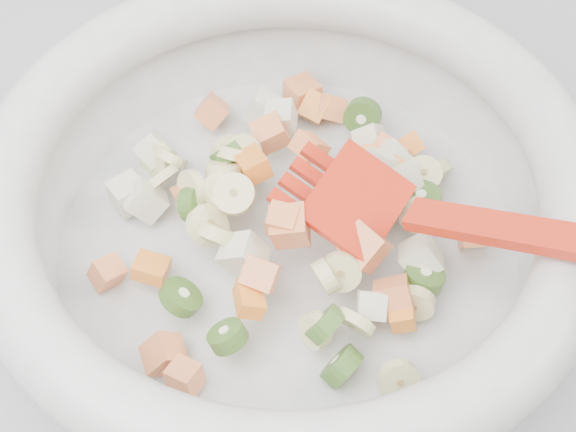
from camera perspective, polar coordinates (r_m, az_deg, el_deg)
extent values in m
cylinder|color=silver|center=(0.59, 0.00, -2.28)|extent=(0.31, 0.31, 0.02)
torus|color=silver|center=(0.53, 0.00, 2.24)|extent=(0.38, 0.38, 0.04)
cylinder|color=#D1C28B|center=(0.61, 9.50, 2.71)|extent=(0.03, 0.03, 0.03)
cylinder|color=#D1C28B|center=(0.52, 7.17, -10.46)|extent=(0.03, 0.02, 0.03)
cylinder|color=#D1C28B|center=(0.55, -3.50, 1.42)|extent=(0.03, 0.03, 0.02)
cylinder|color=#D1C28B|center=(0.59, -3.38, 4.03)|extent=(0.04, 0.03, 0.03)
cylinder|color=#D1C28B|center=(0.53, 3.45, -3.60)|extent=(0.04, 0.02, 0.03)
cylinder|color=#D1C28B|center=(0.59, 8.73, 2.66)|extent=(0.04, 0.04, 0.02)
cylinder|color=#D1C28B|center=(0.52, 4.37, -6.84)|extent=(0.03, 0.02, 0.03)
cylinder|color=#D1C28B|center=(0.62, -8.55, 3.64)|extent=(0.03, 0.04, 0.04)
cylinder|color=#D1C28B|center=(0.57, -6.25, 1.70)|extent=(0.02, 0.03, 0.04)
cylinder|color=#D1C28B|center=(0.61, -7.54, 3.74)|extent=(0.03, 0.03, 0.03)
cylinder|color=#D1C28B|center=(0.55, -5.20, -0.62)|extent=(0.04, 0.04, 0.03)
cylinder|color=#D1C28B|center=(0.57, -4.16, 2.96)|extent=(0.04, 0.03, 0.03)
cylinder|color=#D1C28B|center=(0.54, 8.17, -5.61)|extent=(0.03, 0.02, 0.03)
cylinder|color=#D1C28B|center=(0.53, 2.43, -3.93)|extent=(0.02, 0.03, 0.03)
cylinder|color=#D1C28B|center=(0.57, 8.28, 0.10)|extent=(0.03, 0.03, 0.03)
cylinder|color=#D1C28B|center=(0.56, -4.23, 1.63)|extent=(0.04, 0.04, 0.02)
cylinder|color=#D1C28B|center=(0.60, -3.73, 3.94)|extent=(0.04, 0.03, 0.04)
cylinder|color=#D1C28B|center=(0.52, 1.78, -7.39)|extent=(0.02, 0.03, 0.03)
cylinder|color=#D1C28B|center=(0.54, -4.69, -1.12)|extent=(0.03, 0.03, 0.03)
cylinder|color=#D1C28B|center=(0.59, -2.92, 4.13)|extent=(0.03, 0.03, 0.03)
cylinder|color=#D1C28B|center=(0.59, -8.21, 2.42)|extent=(0.03, 0.03, 0.03)
cube|color=#FF9650|center=(0.64, 2.67, 6.98)|extent=(0.03, 0.03, 0.03)
cube|color=#FF9650|center=(0.57, -6.32, 1.07)|extent=(0.03, 0.03, 0.03)
cube|color=#FF9650|center=(0.57, 4.29, 2.16)|extent=(0.03, 0.03, 0.03)
cube|color=#FF9650|center=(0.60, 6.35, 4.05)|extent=(0.03, 0.04, 0.03)
cube|color=#FF9650|center=(0.60, -1.14, 5.36)|extent=(0.03, 0.02, 0.03)
cube|color=#FF9650|center=(0.65, 0.93, 7.94)|extent=(0.03, 0.03, 0.02)
cube|color=#FF9650|center=(0.56, -11.61, -3.61)|extent=(0.03, 0.02, 0.03)
cube|color=#FF9650|center=(0.53, -8.03, -8.83)|extent=(0.03, 0.02, 0.03)
cube|color=#FF9650|center=(0.54, 4.99, -2.00)|extent=(0.04, 0.04, 0.03)
cube|color=#FF9650|center=(0.52, -6.68, -10.32)|extent=(0.02, 0.03, 0.02)
cube|color=#FF9650|center=(0.58, 11.97, -1.01)|extent=(0.02, 0.03, 0.03)
cube|color=#FF9650|center=(0.60, 6.54, 3.34)|extent=(0.03, 0.03, 0.03)
cube|color=#FF9650|center=(0.64, -4.94, 6.77)|extent=(0.03, 0.03, 0.03)
cube|color=#FF9650|center=(0.53, -1.78, -3.78)|extent=(0.03, 0.03, 0.02)
cube|color=#FF9650|center=(0.53, 6.85, -5.24)|extent=(0.03, 0.03, 0.03)
cube|color=#FF9650|center=(0.56, 4.82, 2.13)|extent=(0.02, 0.03, 0.03)
cube|color=#FF9650|center=(0.53, 0.11, -0.65)|extent=(0.03, 0.03, 0.03)
cube|color=#FF9650|center=(0.59, 1.41, 4.47)|extent=(0.03, 0.03, 0.02)
cube|color=#FF9650|center=(0.53, -0.39, -0.29)|extent=(0.02, 0.02, 0.02)
cylinder|color=#68AD39|center=(0.53, -6.94, -5.22)|extent=(0.03, 0.03, 0.02)
cylinder|color=#68AD39|center=(0.51, 2.43, -7.03)|extent=(0.03, 0.03, 0.04)
cylinder|color=#68AD39|center=(0.52, 3.50, -9.67)|extent=(0.03, 0.03, 0.04)
cylinder|color=#68AD39|center=(0.59, -3.81, 4.01)|extent=(0.03, 0.03, 0.04)
cylinder|color=#68AD39|center=(0.56, -6.13, 0.75)|extent=(0.02, 0.03, 0.03)
cylinder|color=#68AD39|center=(0.52, -3.93, -7.78)|extent=(0.03, 0.03, 0.03)
cylinder|color=#68AD39|center=(0.56, 5.32, 1.43)|extent=(0.02, 0.03, 0.03)
cylinder|color=#68AD39|center=(0.55, 8.78, -3.96)|extent=(0.04, 0.04, 0.02)
cylinder|color=#68AD39|center=(0.63, 4.85, 6.43)|extent=(0.04, 0.03, 0.04)
cylinder|color=#68AD39|center=(0.58, 8.59, 1.07)|extent=(0.04, 0.04, 0.01)
cube|color=beige|center=(0.58, 7.40, 2.42)|extent=(0.03, 0.03, 0.03)
cube|color=beige|center=(0.62, -8.70, 4.28)|extent=(0.03, 0.03, 0.03)
cube|color=beige|center=(0.59, -10.29, 1.41)|extent=(0.03, 0.03, 0.02)
cube|color=beige|center=(0.53, 5.43, -5.79)|extent=(0.02, 0.03, 0.02)
cube|color=beige|center=(0.61, 5.37, 4.90)|extent=(0.03, 0.03, 0.03)
cube|color=beige|center=(0.53, -2.90, -2.48)|extent=(0.03, 0.03, 0.03)
cube|color=beige|center=(0.58, -9.18, 0.99)|extent=(0.03, 0.03, 0.03)
cube|color=beige|center=(0.62, -0.47, 6.34)|extent=(0.03, 0.02, 0.02)
cube|color=beige|center=(0.59, 6.05, 3.31)|extent=(0.03, 0.03, 0.03)
cube|color=beige|center=(0.63, -1.65, 6.92)|extent=(0.03, 0.03, 0.03)
cube|color=beige|center=(0.59, 6.55, 3.65)|extent=(0.03, 0.03, 0.03)
cube|color=beige|center=(0.55, 8.59, -2.61)|extent=(0.03, 0.03, 0.03)
cube|color=orange|center=(0.60, 5.89, 3.66)|extent=(0.03, 0.03, 0.02)
cube|color=orange|center=(0.61, 7.69, 4.41)|extent=(0.03, 0.02, 0.02)
cube|color=orange|center=(0.55, -8.85, -3.35)|extent=(0.03, 0.03, 0.02)
cube|color=orange|center=(0.53, 7.38, -6.11)|extent=(0.02, 0.02, 0.02)
cube|color=orange|center=(0.57, -2.27, 3.33)|extent=(0.03, 0.03, 0.02)
cube|color=orange|center=(0.64, 1.70, 7.08)|extent=(0.03, 0.03, 0.02)
cube|color=orange|center=(0.52, -2.51, -5.40)|extent=(0.02, 0.03, 0.02)
cube|color=red|center=(0.54, 4.46, 0.95)|extent=(0.08, 0.08, 0.03)
cube|color=red|center=(0.56, 2.13, 3.69)|extent=(0.03, 0.02, 0.02)
cube|color=red|center=(0.55, 1.44, 2.72)|extent=(0.03, 0.02, 0.02)
cube|color=red|center=(0.55, 0.73, 1.72)|extent=(0.03, 0.02, 0.02)
cube|color=red|center=(0.54, 0.00, 0.69)|extent=(0.03, 0.02, 0.02)
cube|color=red|center=(0.49, 17.79, -1.56)|extent=(0.16, 0.12, 0.07)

